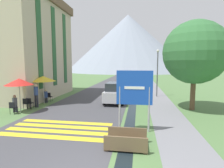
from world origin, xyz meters
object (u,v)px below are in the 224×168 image
object	(u,v)px
footbridge	(126,142)
parked_car_near	(115,93)
road_sign	(134,93)
cafe_chair_near_left	(30,102)
tree_by_path	(195,53)
person_seated_near	(46,95)
cafe_chair_nearest	(13,107)
cafe_umbrella_front_red	(19,82)
person_standing_terrace	(36,94)
cafe_umbrella_middle_yellow	(43,79)
person_seated_far	(15,103)
parked_car_far	(127,81)
hotel_building	(30,43)
cafe_chair_far_left	(49,96)
streetlamp	(157,69)
cafe_chair_near_right	(26,103)

from	to	relation	value
footbridge	parked_car_near	distance (m)	8.53
road_sign	cafe_chair_near_left	bearing A→B (deg)	157.77
tree_by_path	person_seated_near	bearing A→B (deg)	177.22
cafe_chair_nearest	person_seated_near	distance (m)	3.76
cafe_umbrella_front_red	person_standing_terrace	bearing A→B (deg)	75.98
cafe_umbrella_middle_yellow	person_seated_far	bearing A→B (deg)	-102.87
cafe_chair_near_left	parked_car_far	bearing A→B (deg)	57.17
hotel_building	parked_car_near	distance (m)	10.24
hotel_building	person_standing_terrace	bearing A→B (deg)	-53.85
cafe_chair_far_left	cafe_chair_nearest	bearing A→B (deg)	-116.39
cafe_chair_near_left	tree_by_path	bearing A→B (deg)	-1.61
person_seated_near	streetlamp	world-z (taller)	streetlamp
hotel_building	parked_car_near	bearing A→B (deg)	-9.35
cafe_chair_nearest	footbridge	bearing A→B (deg)	-41.58
streetlamp	cafe_umbrella_front_red	bearing A→B (deg)	-142.79
cafe_umbrella_middle_yellow	streetlamp	xyz separation A→B (m)	(10.03, 5.17, 0.76)
hotel_building	cafe_umbrella_front_red	size ratio (longest dim) A/B	4.26
cafe_chair_near_left	person_seated_near	world-z (taller)	person_seated_near
parked_car_far	cafe_chair_far_left	xyz separation A→B (m)	(-6.30, -12.21, -0.40)
cafe_chair_near_right	hotel_building	bearing A→B (deg)	115.31
streetlamp	cafe_chair_near_right	bearing A→B (deg)	-145.45
person_seated_near	cafe_umbrella_front_red	bearing A→B (deg)	-93.49
hotel_building	cafe_chair_near_left	bearing A→B (deg)	-59.20
cafe_chair_far_left	cafe_umbrella_front_red	distance (m)	3.94
cafe_chair_far_left	cafe_chair_nearest	size ratio (longest dim) A/B	1.00
footbridge	cafe_umbrella_front_red	xyz separation A→B (m)	(-7.92, 4.25, 1.95)
person_seated_far	person_seated_near	bearing A→B (deg)	80.70
parked_car_far	cafe_chair_far_left	size ratio (longest dim) A/B	4.50
cafe_umbrella_middle_yellow	person_seated_far	size ratio (longest dim) A/B	1.94
cafe_chair_nearest	person_seated_near	bearing A→B (deg)	67.94
parked_car_far	cafe_chair_near_right	world-z (taller)	parked_car_far
cafe_chair_far_left	cafe_chair_nearest	xyz separation A→B (m)	(-0.41, -4.15, 0.00)
cafe_chair_near_left	person_standing_terrace	xyz separation A→B (m)	(0.22, 0.56, 0.57)
person_seated_far	person_standing_terrace	xyz separation A→B (m)	(0.70, 1.54, 0.40)
parked_car_far	person_seated_far	xyz separation A→B (m)	(-6.92, -15.88, -0.22)
cafe_chair_nearest	parked_car_near	bearing A→B (deg)	18.97
parked_car_far	cafe_umbrella_front_red	size ratio (longest dim) A/B	1.58
parked_car_far	person_seated_near	size ratio (longest dim) A/B	3.13
cafe_chair_near_right	tree_by_path	distance (m)	13.14
tree_by_path	parked_car_near	bearing A→B (deg)	165.72
road_sign	cafe_chair_near_right	distance (m)	8.91
parked_car_near	streetlamp	size ratio (longest dim) A/B	0.77
parked_car_far	streetlamp	xyz separation A→B (m)	(3.74, -7.93, 2.04)
person_seated_far	cafe_umbrella_middle_yellow	bearing A→B (deg)	77.13
tree_by_path	road_sign	bearing A→B (deg)	-130.43
cafe_chair_far_left	cafe_chair_near_left	size ratio (longest dim) A/B	1.00
hotel_building	cafe_chair_near_right	world-z (taller)	hotel_building
person_seated_far	footbridge	bearing A→B (deg)	-26.60
parked_car_near	cafe_chair_near_right	bearing A→B (deg)	-151.81
cafe_umbrella_front_red	person_seated_near	xyz separation A→B (m)	(0.19, 3.15, -1.50)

